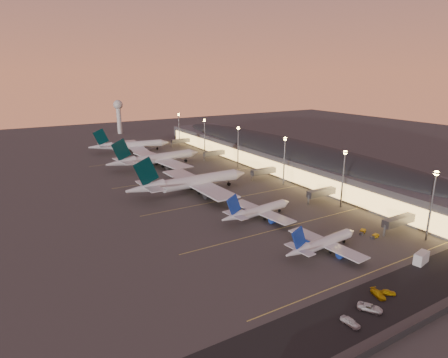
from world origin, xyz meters
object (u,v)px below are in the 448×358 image
(airliner_narrow_north, at_px, (258,211))
(airliner_narrow_south, at_px, (323,243))
(radar_tower, at_px, (118,111))
(service_van_d, at_px, (378,294))
(airliner_wide_near, at_px, (191,182))
(service_van_a, at_px, (350,322))
(baggage_tug_a, at_px, (375,236))
(baggage_tug_b, at_px, (362,232))
(airliner_wide_far, at_px, (130,145))
(service_van_c, at_px, (370,308))
(service_van_b, at_px, (388,292))
(catering_truck_a, at_px, (422,258))
(airliner_wide_mid, at_px, (156,159))

(airliner_narrow_north, bearing_deg, airliner_narrow_south, -94.70)
(radar_tower, height_order, service_van_d, radar_tower)
(airliner_wide_near, relative_size, service_van_a, 13.08)
(radar_tower, xyz_separation_m, baggage_tug_a, (12.09, -289.12, -21.37))
(airliner_narrow_south, xyz_separation_m, baggage_tug_b, (24.08, 3.30, -2.57))
(airliner_narrow_south, xyz_separation_m, service_van_a, (-21.80, -31.22, -2.25))
(airliner_wide_near, relative_size, radar_tower, 2.02)
(airliner_wide_far, bearing_deg, service_van_a, -88.31)
(baggage_tug_b, bearing_deg, service_van_a, -169.38)
(airliner_wide_near, relative_size, service_van_c, 10.69)
(airliner_narrow_south, height_order, radar_tower, radar_tower)
(radar_tower, relative_size, service_van_c, 5.29)
(airliner_wide_far, height_order, baggage_tug_b, airliner_wide_far)
(baggage_tug_b, relative_size, service_van_c, 0.69)
(service_van_c, bearing_deg, service_van_b, -18.13)
(radar_tower, distance_m, baggage_tug_b, 285.19)
(service_van_c, bearing_deg, airliner_narrow_north, 48.96)
(airliner_wide_near, height_order, catering_truck_a, airliner_wide_near)
(baggage_tug_a, xyz_separation_m, service_van_c, (-37.83, -28.19, 0.35))
(service_van_c, bearing_deg, baggage_tug_b, 10.88)
(service_van_a, distance_m, service_van_b, 19.03)
(airliner_wide_mid, height_order, radar_tower, radar_tower)
(airliner_wide_mid, distance_m, radar_tower, 149.69)
(airliner_narrow_south, distance_m, baggage_tug_a, 24.90)
(airliner_wide_mid, relative_size, airliner_wide_far, 1.08)
(airliner_narrow_north, bearing_deg, service_van_a, -114.13)
(airliner_narrow_south, distance_m, service_van_b, 27.87)
(airliner_wide_mid, distance_m, baggage_tug_a, 144.83)
(airliner_narrow_south, relative_size, service_van_c, 5.49)
(radar_tower, relative_size, service_van_b, 7.62)
(airliner_wide_near, relative_size, baggage_tug_b, 15.49)
(airliner_wide_near, height_order, radar_tower, radar_tower)
(airliner_wide_mid, xyz_separation_m, radar_tower, (18.43, 147.62, 16.56))
(airliner_narrow_north, height_order, airliner_wide_near, airliner_wide_near)
(service_van_a, height_order, service_van_d, service_van_a)
(service_van_a, relative_size, service_van_b, 1.18)
(radar_tower, bearing_deg, airliner_narrow_south, -92.51)
(radar_tower, xyz_separation_m, service_van_b, (-15.73, -315.05, -21.15))
(airliner_wide_mid, height_order, service_van_a, airliner_wide_mid)
(airliner_narrow_south, height_order, baggage_tug_a, airliner_narrow_south)
(airliner_narrow_north, relative_size, airliner_wide_mid, 0.57)
(airliner_wide_mid, relative_size, baggage_tug_a, 16.81)
(service_van_b, distance_m, service_van_d, 3.00)
(airliner_wide_far, height_order, radar_tower, radar_tower)
(airliner_wide_mid, distance_m, baggage_tug_b, 139.85)
(airliner_wide_near, xyz_separation_m, airliner_wide_far, (4.42, 114.00, -0.49))
(service_van_a, distance_m, service_van_d, 16.39)
(airliner_wide_near, bearing_deg, airliner_narrow_south, -84.82)
(airliner_wide_mid, relative_size, service_van_b, 15.11)
(airliner_wide_near, bearing_deg, service_van_d, -89.75)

